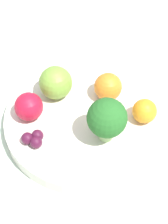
# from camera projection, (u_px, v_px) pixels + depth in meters

# --- Properties ---
(ground_plane) EXTENTS (6.00, 6.00, 0.00)m
(ground_plane) POSITION_uv_depth(u_px,v_px,m) (84.00, 132.00, 0.65)
(ground_plane) COLOR gray
(table_surface) EXTENTS (1.20, 1.20, 0.02)m
(table_surface) POSITION_uv_depth(u_px,v_px,m) (84.00, 129.00, 0.64)
(table_surface) COLOR #B2C6B2
(table_surface) RESTS_ON ground_plane
(bowl) EXTENTS (0.26, 0.26, 0.03)m
(bowl) POSITION_uv_depth(u_px,v_px,m) (84.00, 121.00, 0.63)
(bowl) COLOR silver
(bowl) RESTS_ON table_surface
(broccoli) EXTENTS (0.06, 0.06, 0.08)m
(broccoli) POSITION_uv_depth(u_px,v_px,m) (107.00, 119.00, 0.55)
(broccoli) COLOR #99C17A
(broccoli) RESTS_ON bowl
(apple_red) EXTENTS (0.06, 0.06, 0.06)m
(apple_red) POSITION_uv_depth(u_px,v_px,m) (56.00, 83.00, 0.62)
(apple_red) COLOR olive
(apple_red) RESTS_ON bowl
(apple_green) EXTENTS (0.05, 0.05, 0.05)m
(apple_green) POSITION_uv_depth(u_px,v_px,m) (29.00, 107.00, 0.60)
(apple_green) COLOR #B7142D
(apple_green) RESTS_ON bowl
(orange_front) EXTENTS (0.05, 0.05, 0.05)m
(orange_front) POSITION_uv_depth(u_px,v_px,m) (108.00, 87.00, 0.62)
(orange_front) COLOR orange
(orange_front) RESTS_ON bowl
(orange_back) EXTENTS (0.04, 0.04, 0.04)m
(orange_back) POSITION_uv_depth(u_px,v_px,m) (144.00, 111.00, 0.60)
(orange_back) COLOR orange
(orange_back) RESTS_ON bowl
(grape_cluster) EXTENTS (0.03, 0.03, 0.02)m
(grape_cluster) POSITION_uv_depth(u_px,v_px,m) (34.00, 139.00, 0.58)
(grape_cluster) COLOR #47142D
(grape_cluster) RESTS_ON bowl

